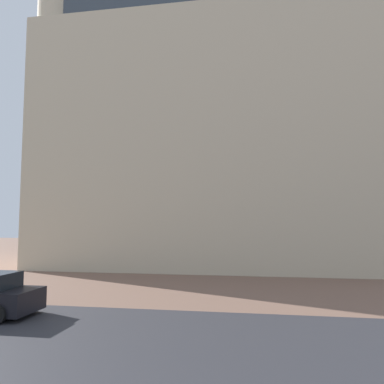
% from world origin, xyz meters
% --- Properties ---
extents(ground_plane, '(120.00, 120.00, 0.00)m').
position_xyz_m(ground_plane, '(0.00, 10.00, 0.00)').
color(ground_plane, brown).
extents(street_asphalt_strip, '(120.00, 6.97, 0.00)m').
position_xyz_m(street_asphalt_strip, '(0.00, 7.98, 0.00)').
color(street_asphalt_strip, '#2D2D33').
rests_on(street_asphalt_strip, ground_plane).
extents(landmark_building, '(26.41, 14.80, 38.94)m').
position_xyz_m(landmark_building, '(-1.18, 28.05, 11.37)').
color(landmark_building, beige).
rests_on(landmark_building, ground_plane).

